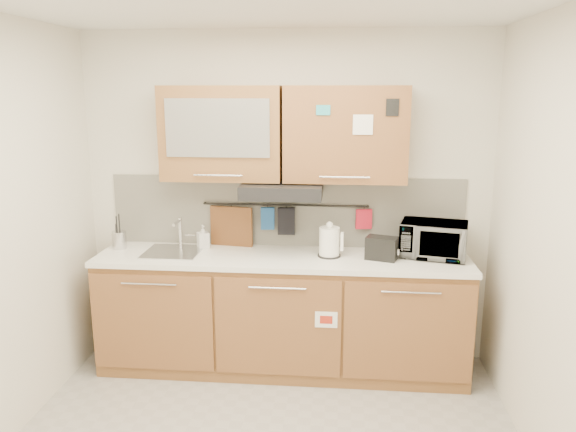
# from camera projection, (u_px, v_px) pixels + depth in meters

# --- Properties ---
(wall_back) EXTENTS (3.20, 0.00, 3.20)m
(wall_back) POSITION_uv_depth(u_px,v_px,m) (286.00, 199.00, 4.47)
(wall_back) COLOR silver
(wall_back) RESTS_ON ground
(wall_right) EXTENTS (0.00, 3.00, 3.00)m
(wall_right) POSITION_uv_depth(u_px,v_px,m) (569.00, 261.00, 2.87)
(wall_right) COLOR silver
(wall_right) RESTS_ON ground
(base_cabinet) EXTENTS (2.80, 0.64, 0.88)m
(base_cabinet) POSITION_uv_depth(u_px,v_px,m) (282.00, 319.00, 4.37)
(base_cabinet) COLOR brown
(base_cabinet) RESTS_ON floor
(countertop) EXTENTS (2.82, 0.62, 0.04)m
(countertop) POSITION_uv_depth(u_px,v_px,m) (282.00, 258.00, 4.25)
(countertop) COLOR white
(countertop) RESTS_ON base_cabinet
(backsplash) EXTENTS (2.80, 0.02, 0.56)m
(backsplash) POSITION_uv_depth(u_px,v_px,m) (286.00, 211.00, 4.48)
(backsplash) COLOR silver
(backsplash) RESTS_ON countertop
(upper_cabinets) EXTENTS (1.82, 0.37, 0.70)m
(upper_cabinets) POSITION_uv_depth(u_px,v_px,m) (283.00, 133.00, 4.18)
(upper_cabinets) COLOR brown
(upper_cabinets) RESTS_ON wall_back
(range_hood) EXTENTS (0.60, 0.46, 0.10)m
(range_hood) POSITION_uv_depth(u_px,v_px,m) (282.00, 189.00, 4.20)
(range_hood) COLOR black
(range_hood) RESTS_ON upper_cabinets
(sink) EXTENTS (0.42, 0.40, 0.26)m
(sink) POSITION_uv_depth(u_px,v_px,m) (173.00, 252.00, 4.34)
(sink) COLOR silver
(sink) RESTS_ON countertop
(utensil_rail) EXTENTS (1.30, 0.02, 0.02)m
(utensil_rail) POSITION_uv_depth(u_px,v_px,m) (285.00, 205.00, 4.43)
(utensil_rail) COLOR black
(utensil_rail) RESTS_ON backsplash
(utensil_crock) EXTENTS (0.12, 0.12, 0.28)m
(utensil_crock) POSITION_uv_depth(u_px,v_px,m) (119.00, 240.00, 4.43)
(utensil_crock) COLOR silver
(utensil_crock) RESTS_ON countertop
(kettle) EXTENTS (0.20, 0.18, 0.27)m
(kettle) POSITION_uv_depth(u_px,v_px,m) (329.00, 243.00, 4.21)
(kettle) COLOR white
(kettle) RESTS_ON countertop
(toaster) EXTENTS (0.25, 0.20, 0.17)m
(toaster) POSITION_uv_depth(u_px,v_px,m) (382.00, 248.00, 4.15)
(toaster) COLOR black
(toaster) RESTS_ON countertop
(microwave) EXTENTS (0.54, 0.42, 0.27)m
(microwave) POSITION_uv_depth(u_px,v_px,m) (433.00, 240.00, 4.20)
(microwave) COLOR #999999
(microwave) RESTS_ON countertop
(soap_bottle) EXTENTS (0.12, 0.12, 0.19)m
(soap_bottle) POSITION_uv_depth(u_px,v_px,m) (203.00, 236.00, 4.44)
(soap_bottle) COLOR #999999
(soap_bottle) RESTS_ON countertop
(cutting_board) EXTENTS (0.35, 0.08, 0.43)m
(cutting_board) POSITION_uv_depth(u_px,v_px,m) (232.00, 233.00, 4.50)
(cutting_board) COLOR brown
(cutting_board) RESTS_ON utensil_rail
(oven_mitt) EXTENTS (0.11, 0.04, 0.18)m
(oven_mitt) POSITION_uv_depth(u_px,v_px,m) (268.00, 218.00, 4.45)
(oven_mitt) COLOR #205194
(oven_mitt) RESTS_ON utensil_rail
(dark_pouch) EXTENTS (0.14, 0.05, 0.22)m
(dark_pouch) POSITION_uv_depth(u_px,v_px,m) (286.00, 221.00, 4.44)
(dark_pouch) COLOR black
(dark_pouch) RESTS_ON utensil_rail
(pot_holder) EXTENTS (0.13, 0.05, 0.16)m
(pot_holder) POSITION_uv_depth(u_px,v_px,m) (364.00, 219.00, 4.38)
(pot_holder) COLOR red
(pot_holder) RESTS_ON utensil_rail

